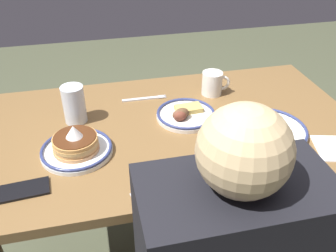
{
  "coord_description": "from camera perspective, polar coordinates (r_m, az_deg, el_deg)",
  "views": [
    {
      "loc": [
        0.25,
        1.07,
        1.49
      ],
      "look_at": [
        0.02,
        0.05,
        0.79
      ],
      "focal_mm": 39.14,
      "sensor_mm": 36.0,
      "label": 1
    }
  ],
  "objects": [
    {
      "name": "dining_table",
      "position": [
        1.37,
        0.45,
        -3.03
      ],
      "size": [
        1.37,
        0.78,
        0.76
      ],
      "color": "brown",
      "rests_on": "ground_plane"
    },
    {
      "name": "plate_near_main",
      "position": [
        1.35,
        2.7,
        1.85
      ],
      "size": [
        0.22,
        0.22,
        0.05
      ],
      "color": "silver",
      "rests_on": "dining_table"
    },
    {
      "name": "plate_center_pancakes",
      "position": [
        1.21,
        -14.12,
        -3.08
      ],
      "size": [
        0.23,
        0.23,
        0.1
      ],
      "color": "white",
      "rests_on": "dining_table"
    },
    {
      "name": "plate_far_companion",
      "position": [
        1.32,
        15.21,
        -0.51
      ],
      "size": [
        0.28,
        0.28,
        0.04
      ],
      "color": "silver",
      "rests_on": "dining_table"
    },
    {
      "name": "coffee_mug",
      "position": [
        1.51,
        6.98,
        6.67
      ],
      "size": [
        0.12,
        0.08,
        0.09
      ],
      "color": "white",
      "rests_on": "dining_table"
    },
    {
      "name": "drinking_glass",
      "position": [
        1.36,
        -14.38,
        3.04
      ],
      "size": [
        0.08,
        0.08,
        0.14
      ],
      "color": "silver",
      "rests_on": "dining_table"
    },
    {
      "name": "cell_phone",
      "position": [
        1.13,
        -21.65,
        -9.28
      ],
      "size": [
        0.15,
        0.08,
        0.01
      ],
      "primitive_type": "cube",
      "rotation": [
        0.0,
        0.0,
        0.09
      ],
      "color": "black",
      "rests_on": "dining_table"
    },
    {
      "name": "fork_near",
      "position": [
        1.48,
        -3.69,
        4.28
      ],
      "size": [
        0.18,
        0.02,
        0.01
      ],
      "color": "silver",
      "rests_on": "dining_table"
    },
    {
      "name": "butter_knife",
      "position": [
        1.07,
        0.1,
        -9.12
      ],
      "size": [
        0.23,
        0.06,
        0.01
      ],
      "color": "silver",
      "rests_on": "dining_table"
    }
  ]
}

